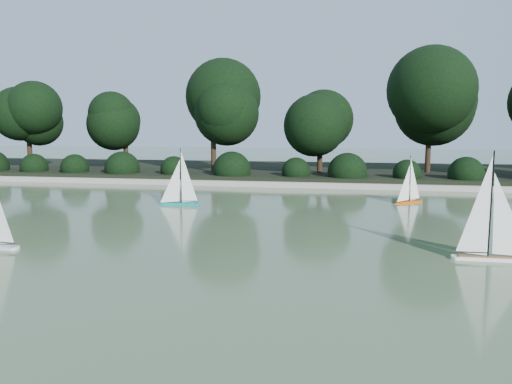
% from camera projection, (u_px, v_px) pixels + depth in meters
% --- Properties ---
extents(ground, '(80.00, 80.00, 0.00)m').
position_uv_depth(ground, '(214.00, 254.00, 7.96)').
color(ground, '#3C5030').
rests_on(ground, ground).
extents(pond_coping, '(40.00, 0.35, 0.18)m').
position_uv_depth(pond_coping, '(285.00, 184.00, 16.72)').
color(pond_coping, gray).
rests_on(pond_coping, ground).
extents(far_bank, '(40.00, 8.00, 0.30)m').
position_uv_depth(far_bank, '(297.00, 172.00, 20.61)').
color(far_bank, black).
rests_on(far_bank, ground).
extents(tree_line, '(26.31, 3.93, 4.39)m').
position_uv_depth(tree_line, '(327.00, 110.00, 18.54)').
color(tree_line, black).
rests_on(tree_line, ground).
extents(shrub_hedge, '(29.10, 1.10, 1.10)m').
position_uv_depth(shrub_hedge, '(288.00, 171.00, 17.55)').
color(shrub_hedge, black).
rests_on(shrub_hedge, ground).
extents(sailboat_white_b, '(1.30, 0.23, 1.78)m').
position_uv_depth(sailboat_white_b, '(499.00, 243.00, 7.54)').
color(sailboat_white_b, white).
rests_on(sailboat_white_b, ground).
extents(sailboat_orange, '(0.83, 0.72, 1.34)m').
position_uv_depth(sailboat_orange, '(407.00, 195.00, 13.25)').
color(sailboat_orange, '#E15000').
rests_on(sailboat_orange, ground).
extents(sailboat_teal, '(1.15, 0.41, 1.56)m').
position_uv_depth(sailboat_teal, '(176.00, 196.00, 12.92)').
color(sailboat_teal, '#048482').
rests_on(sailboat_teal, ground).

